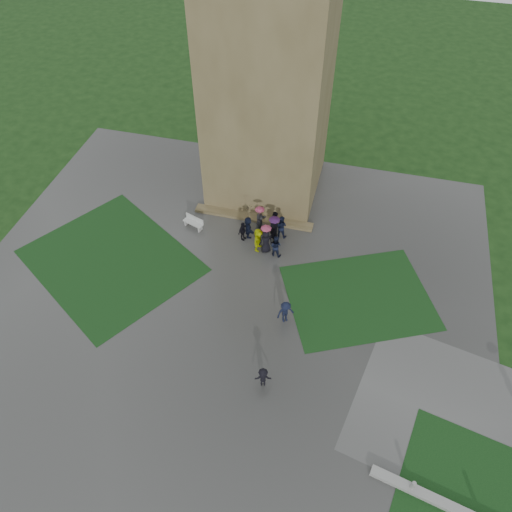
% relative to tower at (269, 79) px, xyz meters
% --- Properties ---
extents(ground, '(120.00, 120.00, 0.00)m').
position_rel_tower_xyz_m(ground, '(0.00, -15.00, -9.00)').
color(ground, black).
extents(plaza, '(34.00, 34.00, 0.02)m').
position_rel_tower_xyz_m(plaza, '(0.00, -13.00, -8.99)').
color(plaza, '#333331').
rests_on(plaza, ground).
extents(lawn_inset_left, '(14.10, 13.46, 0.01)m').
position_rel_tower_xyz_m(lawn_inset_left, '(-8.50, -11.00, -8.97)').
color(lawn_inset_left, black).
rests_on(lawn_inset_left, plaza).
extents(lawn_inset_right, '(11.12, 10.15, 0.01)m').
position_rel_tower_xyz_m(lawn_inset_right, '(8.50, -10.00, -8.97)').
color(lawn_inset_right, black).
rests_on(lawn_inset_right, plaza).
extents(tower, '(8.00, 8.00, 18.00)m').
position_rel_tower_xyz_m(tower, '(0.00, 0.00, 0.00)').
color(tower, brown).
rests_on(tower, ground).
extents(tower_plinth, '(9.00, 0.80, 0.22)m').
position_rel_tower_xyz_m(tower_plinth, '(0.00, -4.40, -8.87)').
color(tower_plinth, brown).
rests_on(tower_plinth, plaza).
extents(bench, '(1.65, 0.99, 0.92)m').
position_rel_tower_xyz_m(bench, '(-4.02, -6.35, -8.51)').
color(bench, '#B5B6B1').
rests_on(bench, plaza).
extents(visitor_cluster, '(3.47, 3.51, 2.74)m').
position_rel_tower_xyz_m(visitor_cluster, '(1.18, -6.47, -7.89)').
color(visitor_cluster, black).
rests_on(visitor_cluster, plaza).
extents(pedestrian_mid, '(1.22, 1.10, 1.70)m').
position_rel_tower_xyz_m(pedestrian_mid, '(4.25, -12.98, -8.13)').
color(pedestrian_mid, black).
rests_on(pedestrian_mid, plaza).
extents(pedestrian_near, '(1.03, 0.71, 1.44)m').
position_rel_tower_xyz_m(pedestrian_near, '(3.97, -17.57, -8.26)').
color(pedestrian_near, black).
rests_on(pedestrian_near, plaza).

